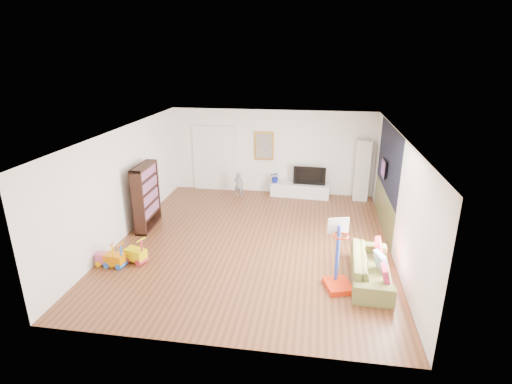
% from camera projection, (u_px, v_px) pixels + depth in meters
% --- Properties ---
extents(floor, '(6.50, 7.50, 0.00)m').
position_uv_depth(floor, '(254.00, 241.00, 9.82)').
color(floor, brown).
rests_on(floor, ground).
extents(ceiling, '(6.50, 7.50, 0.00)m').
position_uv_depth(ceiling, '(253.00, 133.00, 8.92)').
color(ceiling, white).
rests_on(ceiling, ground).
extents(wall_back, '(6.50, 0.00, 2.70)m').
position_uv_depth(wall_back, '(272.00, 152.00, 12.87)').
color(wall_back, white).
rests_on(wall_back, ground).
extents(wall_front, '(6.50, 0.00, 2.70)m').
position_uv_depth(wall_front, '(213.00, 272.00, 5.88)').
color(wall_front, white).
rests_on(wall_front, ground).
extents(wall_left, '(0.00, 7.50, 2.70)m').
position_uv_depth(wall_left, '(124.00, 183.00, 9.84)').
color(wall_left, silver).
rests_on(wall_left, ground).
extents(wall_right, '(0.00, 7.50, 2.70)m').
position_uv_depth(wall_right, '(397.00, 197.00, 8.91)').
color(wall_right, silver).
rests_on(wall_right, ground).
extents(navy_accent, '(0.01, 3.20, 1.70)m').
position_uv_depth(navy_accent, '(389.00, 159.00, 10.04)').
color(navy_accent, black).
rests_on(navy_accent, wall_right).
extents(olive_wainscot, '(0.01, 3.20, 1.00)m').
position_uv_depth(olive_wainscot, '(383.00, 209.00, 10.49)').
color(olive_wainscot, brown).
rests_on(olive_wainscot, wall_right).
extents(doorway, '(1.45, 0.06, 2.10)m').
position_uv_depth(doorway, '(215.00, 159.00, 13.20)').
color(doorway, white).
rests_on(doorway, ground).
extents(painting_back, '(0.62, 0.06, 0.92)m').
position_uv_depth(painting_back, '(264.00, 146.00, 12.80)').
color(painting_back, gold).
rests_on(painting_back, wall_back).
extents(artwork_right, '(0.04, 0.56, 0.46)m').
position_uv_depth(artwork_right, '(384.00, 168.00, 10.34)').
color(artwork_right, '#7F3F8C').
rests_on(artwork_right, wall_right).
extents(media_console, '(1.88, 0.58, 0.43)m').
position_uv_depth(media_console, '(300.00, 190.00, 12.79)').
color(media_console, silver).
rests_on(media_console, ground).
extents(tall_cabinet, '(0.47, 0.47, 1.90)m').
position_uv_depth(tall_cabinet, '(362.00, 170.00, 12.33)').
color(tall_cabinet, silver).
rests_on(tall_cabinet, ground).
extents(bookshelf, '(0.35, 1.18, 1.71)m').
position_uv_depth(bookshelf, '(146.00, 197.00, 10.35)').
color(bookshelf, black).
rests_on(bookshelf, ground).
extents(sofa, '(0.86, 1.98, 0.57)m').
position_uv_depth(sofa, '(371.00, 268.00, 8.06)').
color(sofa, olive).
rests_on(sofa, ground).
extents(basketball_hoop, '(0.64, 0.71, 1.42)m').
position_uv_depth(basketball_hoop, '(340.00, 256.00, 7.65)').
color(basketball_hoop, red).
rests_on(basketball_hoop, ground).
extents(ride_on_yellow, '(0.52, 0.41, 0.60)m').
position_uv_depth(ride_on_yellow, '(135.00, 250.00, 8.75)').
color(ride_on_yellow, '#E8CB00').
rests_on(ride_on_yellow, ground).
extents(ride_on_orange, '(0.45, 0.31, 0.56)m').
position_uv_depth(ride_on_orange, '(114.00, 255.00, 8.58)').
color(ride_on_orange, '#CE7000').
rests_on(ride_on_orange, ground).
extents(ride_on_pink, '(0.41, 0.26, 0.53)m').
position_uv_depth(ride_on_pink, '(106.00, 254.00, 8.65)').
color(ride_on_pink, '#D24C79').
rests_on(ride_on_pink, ground).
extents(child, '(0.31, 0.21, 0.82)m').
position_uv_depth(child, '(239.00, 185.00, 12.70)').
color(child, slate).
rests_on(child, ground).
extents(tv, '(1.02, 0.18, 0.58)m').
position_uv_depth(tv, '(310.00, 175.00, 12.62)').
color(tv, black).
rests_on(tv, media_console).
extents(vase_plant, '(0.39, 0.36, 0.38)m').
position_uv_depth(vase_plant, '(275.00, 177.00, 12.77)').
color(vase_plant, '#111D97').
rests_on(vase_plant, media_console).
extents(pillow_left, '(0.10, 0.37, 0.36)m').
position_uv_depth(pillow_left, '(386.00, 276.00, 7.47)').
color(pillow_left, '#BE2B50').
rests_on(pillow_left, sofa).
extents(pillow_center, '(0.22, 0.40, 0.39)m').
position_uv_depth(pillow_center, '(381.00, 262.00, 7.97)').
color(pillow_center, white).
rests_on(pillow_center, sofa).
extents(pillow_right, '(0.17, 0.43, 0.42)m').
position_uv_depth(pillow_right, '(379.00, 249.00, 8.50)').
color(pillow_right, red).
rests_on(pillow_right, sofa).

